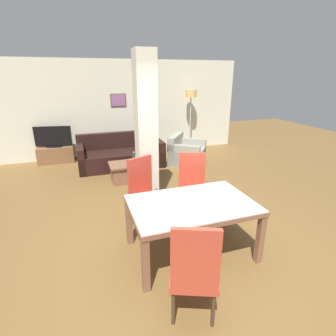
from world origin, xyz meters
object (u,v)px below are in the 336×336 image
at_px(tv_screen, 53,137).
at_px(floor_lamp, 191,100).
at_px(dining_chair_near_left, 194,270).
at_px(armchair, 186,153).
at_px(dining_chair_far_right, 192,185).
at_px(dining_table, 192,213).
at_px(dining_chair_far_left, 145,190).
at_px(sofa, 121,156).
at_px(bottle, 134,159).
at_px(coffee_table, 127,172).
at_px(tv_stand, 56,155).

bearing_deg(tv_screen, floor_lamp, -170.97).
relative_size(dining_chair_near_left, tv_screen, 1.16).
bearing_deg(armchair, dining_chair_far_right, 16.21).
distance_m(dining_table, dining_chair_far_left, 1.02).
distance_m(dining_chair_far_right, floor_lamp, 4.18).
xyz_separation_m(dining_chair_far_right, sofa, (-0.70, 2.97, -0.29)).
distance_m(dining_chair_near_left, bottle, 3.67).
height_order(dining_chair_far_right, armchair, dining_chair_far_right).
distance_m(dining_table, tv_screen, 5.13).
height_order(coffee_table, bottle, bottle).
height_order(armchair, coffee_table, armchair).
bearing_deg(tv_stand, dining_chair_near_left, -74.72).
bearing_deg(dining_chair_far_left, dining_chair_far_right, 153.92).
bearing_deg(dining_chair_near_left, dining_chair_far_right, 89.39).
bearing_deg(dining_chair_far_right, bottle, -48.68).
bearing_deg(bottle, tv_stand, 131.03).
xyz_separation_m(dining_chair_far_right, floor_lamp, (1.59, 3.74, 1.00)).
relative_size(dining_table, armchair, 1.26).
bearing_deg(dining_chair_near_left, floor_lamp, 89.43).
bearing_deg(sofa, dining_chair_far_left, 88.25).
distance_m(dining_chair_far_right, dining_chair_far_left, 0.79).
distance_m(sofa, bottle, 1.18).
xyz_separation_m(dining_chair_far_left, armchair, (1.81, 2.62, -0.30)).
relative_size(sofa, bottle, 7.79).
xyz_separation_m(dining_table, bottle, (-0.18, 2.72, -0.08)).
relative_size(dining_table, tv_stand, 1.71).
bearing_deg(bottle, sofa, 96.00).
relative_size(dining_chair_near_left, sofa, 0.51).
height_order(tv_stand, tv_screen, tv_screen).
relative_size(tv_stand, tv_screen, 0.98).
height_order(coffee_table, tv_screen, tv_screen).
height_order(bottle, floor_lamp, floor_lamp).
bearing_deg(dining_chair_far_left, armchair, -147.19).
bearing_deg(tv_screen, bottle, 141.74).
relative_size(dining_chair_far_right, bottle, 3.96).
distance_m(tv_stand, tv_screen, 0.49).
distance_m(dining_chair_far_right, sofa, 3.06).
xyz_separation_m(bottle, tv_stand, (-1.77, 2.03, -0.30)).
height_order(sofa, tv_stand, sofa).
distance_m(dining_chair_far_left, tv_screen, 4.11).
distance_m(sofa, floor_lamp, 2.74).
bearing_deg(dining_chair_far_left, tv_stand, -90.32).
bearing_deg(tv_screen, dining_chair_far_left, 122.96).
distance_m(dining_chair_near_left, dining_chair_far_left, 1.89).
bearing_deg(bottle, armchair, 27.82).
distance_m(dining_table, tv_stand, 5.15).
bearing_deg(tv_screen, dining_table, 123.03).
bearing_deg(armchair, tv_stand, -72.29).
relative_size(bottle, floor_lamp, 0.15).
xyz_separation_m(tv_stand, floor_lamp, (3.93, -0.12, 1.36)).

